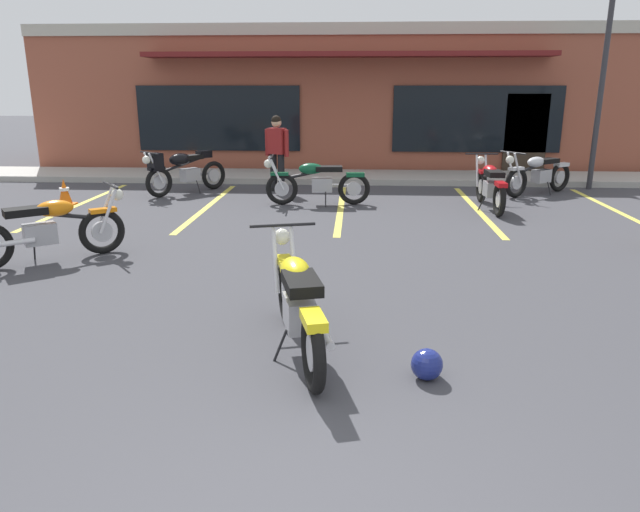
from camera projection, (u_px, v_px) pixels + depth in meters
The scene contains 14 objects.
ground_plane at pixel (328, 298), 6.68m from camera, with size 80.00×80.00×0.00m, color #3D3D42.
sidewalk_kerb at pixel (345, 177), 15.04m from camera, with size 22.00×1.80×0.14m, color #A8A59E.
brick_storefront_building at pixel (348, 98), 18.45m from camera, with size 17.12×6.88×3.85m.
painted_stall_lines at pixel (341, 207), 11.61m from camera, with size 10.63×4.80×0.01m.
motorcycle_foreground_classic at pixel (298, 302), 5.23m from camera, with size 0.91×2.07×0.98m.
motorcycle_red_sportbike at pixel (538, 173), 12.87m from camera, with size 1.81×1.45×0.98m.
motorcycle_black_cruiser at pixel (317, 182), 11.78m from camera, with size 2.11×0.66×0.98m.
motorcycle_silver_naked at pixel (490, 185), 11.37m from camera, with size 0.66×2.11×0.98m.
motorcycle_blue_standard at pixel (182, 170), 12.95m from camera, with size 1.53×1.75×0.98m.
motorcycle_green_cafe_racer at pixel (48, 228), 7.93m from camera, with size 1.77×1.51×0.98m.
person_in_shorts_foreground at pixel (277, 149), 13.14m from camera, with size 0.59×0.39×1.68m.
helmet_on_pavement at pixel (427, 364), 4.80m from camera, with size 0.26×0.26×0.26m.
traffic_cone at pixel (65, 192), 11.78m from camera, with size 0.34×0.34×0.53m.
parking_lot_lamp_post at pixel (610, 34), 12.65m from camera, with size 0.24×0.76×5.21m.
Camera 1 is at (0.29, -2.15, 2.30)m, focal length 33.29 mm.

